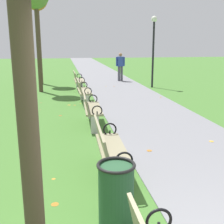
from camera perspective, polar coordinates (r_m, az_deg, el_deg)
paved_walkway at (r=19.96m, az=-2.00°, el=7.34°), size 2.97×44.00×0.02m
park_bench_2 at (r=4.92m, az=-0.53°, el=-7.35°), size 0.52×1.61×0.90m
park_bench_3 at (r=7.89m, az=-4.24°, el=0.77°), size 0.54×1.62×0.90m
park_bench_4 at (r=10.75m, az=-5.82°, el=4.23°), size 0.49×1.60×0.90m
park_bench_5 at (r=13.73m, az=-6.76°, el=6.29°), size 0.49×1.60×0.90m
tree_3 at (r=16.35m, az=-14.78°, el=20.32°), size 1.13×1.13×5.08m
pedestrian_walking at (r=16.89m, az=1.68°, el=9.29°), size 0.53×0.22×1.62m
trash_bin at (r=3.68m, az=0.82°, el=-16.16°), size 0.48×0.48×0.84m
lamp_post at (r=14.64m, az=8.29°, el=13.86°), size 0.28×0.28×3.48m
scattered_leaves at (r=7.94m, az=0.79°, el=-2.64°), size 4.96×16.38×0.02m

